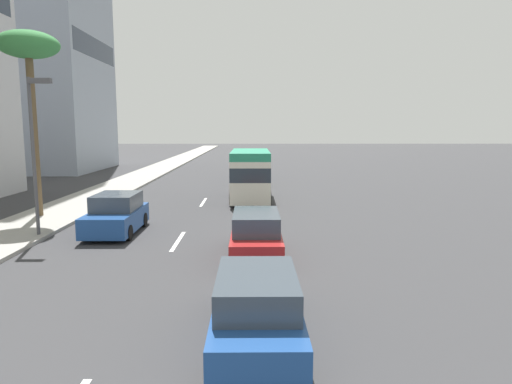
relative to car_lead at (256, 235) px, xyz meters
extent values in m
plane|color=#38383A|center=(18.48, 3.12, -0.77)|extent=(198.00, 198.00, 0.00)
cube|color=#9E9B93|center=(18.48, 10.42, -0.70)|extent=(162.00, 3.64, 0.15)
cube|color=silver|center=(2.26, 3.12, -0.77)|extent=(3.20, 0.16, 0.01)
cube|color=silver|center=(11.95, 3.12, -0.77)|extent=(3.20, 0.16, 0.01)
cube|color=#A51E1E|center=(0.07, 0.00, -0.20)|extent=(4.78, 1.70, 0.80)
cube|color=#38424C|center=(-0.17, 0.00, 0.53)|extent=(2.63, 1.56, 0.66)
cylinder|color=black|center=(1.55, 0.78, -0.45)|extent=(0.64, 0.22, 0.64)
cylinder|color=black|center=(1.55, -0.78, -0.45)|extent=(0.64, 0.22, 0.64)
cylinder|color=black|center=(-1.42, 0.78, -0.45)|extent=(0.64, 0.22, 0.64)
cylinder|color=black|center=(-1.42, -0.78, -0.45)|extent=(0.64, 0.22, 0.64)
cube|color=#1E478C|center=(3.72, 6.02, -0.18)|extent=(4.21, 1.90, 0.84)
cube|color=#38424C|center=(3.93, 6.02, 0.58)|extent=(2.32, 1.74, 0.69)
cylinder|color=black|center=(2.41, 5.15, -0.45)|extent=(0.64, 0.22, 0.64)
cylinder|color=black|center=(2.41, 6.89, -0.45)|extent=(0.64, 0.22, 0.64)
cylinder|color=black|center=(5.02, 5.15, -0.45)|extent=(0.64, 0.22, 0.64)
cylinder|color=black|center=(5.02, 6.89, -0.45)|extent=(0.64, 0.22, 0.64)
cube|color=beige|center=(20.48, -0.10, -0.17)|extent=(4.13, 1.72, 0.85)
cube|color=#38424C|center=(20.28, -0.10, 0.60)|extent=(2.27, 1.59, 0.69)
cylinder|color=black|center=(21.76, 0.69, -0.45)|extent=(0.64, 0.22, 0.64)
cylinder|color=black|center=(21.76, -0.90, -0.45)|extent=(0.64, 0.22, 0.64)
cylinder|color=black|center=(19.20, 0.69, -0.45)|extent=(0.64, 0.22, 0.64)
cylinder|color=black|center=(19.20, -0.90, -0.45)|extent=(0.64, 0.22, 0.64)
cube|color=#1E478C|center=(26.11, 0.22, -0.18)|extent=(4.62, 1.73, 0.83)
cube|color=#38424C|center=(25.88, 0.22, 0.57)|extent=(2.54, 1.60, 0.68)
cylinder|color=black|center=(27.54, 1.02, -0.45)|extent=(0.64, 0.22, 0.64)
cylinder|color=black|center=(27.54, -0.58, -0.45)|extent=(0.64, 0.22, 0.64)
cylinder|color=black|center=(24.68, 1.02, -0.45)|extent=(0.64, 0.22, 0.64)
cylinder|color=black|center=(24.68, -0.58, -0.45)|extent=(0.64, 0.22, 0.64)
cube|color=silver|center=(12.60, 0.23, 0.68)|extent=(6.65, 2.30, 2.44)
cube|color=#268C66|center=(12.60, 0.23, 2.13)|extent=(6.65, 2.30, 0.46)
cube|color=#28333D|center=(12.60, 0.23, 1.14)|extent=(6.67, 2.30, 0.81)
cylinder|color=black|center=(14.53, 1.33, -0.35)|extent=(0.84, 0.26, 0.84)
cylinder|color=black|center=(14.53, -0.86, -0.35)|extent=(0.84, 0.26, 0.84)
cylinder|color=black|center=(10.67, 1.33, -0.35)|extent=(0.84, 0.26, 0.84)
cylinder|color=black|center=(10.67, -0.86, -0.35)|extent=(0.84, 0.26, 0.84)
cube|color=#1E478C|center=(-6.35, 0.04, -0.22)|extent=(4.71, 1.78, 0.76)
cube|color=#38424C|center=(-6.58, 0.04, 0.47)|extent=(2.59, 1.64, 0.62)
cylinder|color=black|center=(-4.89, 0.86, -0.45)|extent=(0.64, 0.22, 0.64)
cylinder|color=black|center=(-4.89, -0.78, -0.45)|extent=(0.64, 0.22, 0.64)
cylinder|color=black|center=(-7.81, 0.86, -0.45)|extent=(0.64, 0.22, 0.64)
cylinder|color=black|center=(-7.81, -0.78, -0.45)|extent=(0.64, 0.22, 0.64)
cylinder|color=brown|center=(7.02, 10.87, 3.33)|extent=(0.36, 0.36, 7.91)
ellipsoid|color=#388442|center=(7.02, 10.87, 7.72)|extent=(2.90, 2.90, 1.30)
cylinder|color=#4C4C51|center=(2.88, 9.00, 2.57)|extent=(0.14, 0.14, 6.38)
cube|color=#4C4C51|center=(2.88, 8.55, 5.61)|extent=(0.24, 0.90, 0.20)
cube|color=#2D3847|center=(33.86, 16.61, 12.04)|extent=(12.43, 0.08, 2.14)
camera|label=1|loc=(-15.58, 0.15, 3.75)|focal=31.83mm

